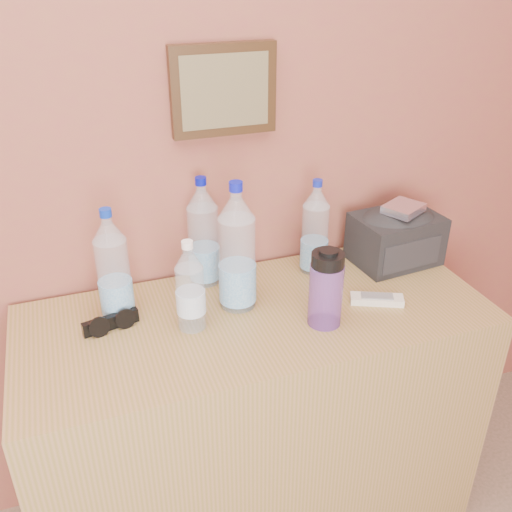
{
  "coord_description": "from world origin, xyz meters",
  "views": [
    {
      "loc": [
        0.06,
        0.44,
        1.75
      ],
      "look_at": [
        0.51,
        1.71,
        1.01
      ],
      "focal_mm": 40.0,
      "sensor_mm": 36.0,
      "label": 1
    }
  ],
  "objects_px": {
    "pet_large_b": "(203,237)",
    "toiletry_bag": "(396,236)",
    "nalgene_bottle": "(326,288)",
    "foil_packet": "(403,208)",
    "ac_remote": "(377,299)",
    "pet_large_d": "(237,253)",
    "pet_small": "(190,290)",
    "dresser": "(257,422)",
    "pet_large_a": "(113,271)",
    "sunglasses": "(111,322)",
    "pet_large_c": "(315,232)"
  },
  "relations": [
    {
      "from": "sunglasses",
      "to": "pet_large_c",
      "type": "bearing_deg",
      "value": -2.8
    },
    {
      "from": "foil_packet",
      "to": "sunglasses",
      "type": "bearing_deg",
      "value": -176.37
    },
    {
      "from": "pet_large_a",
      "to": "pet_small",
      "type": "distance_m",
      "value": 0.22
    },
    {
      "from": "foil_packet",
      "to": "nalgene_bottle",
      "type": "bearing_deg",
      "value": -148.61
    },
    {
      "from": "sunglasses",
      "to": "pet_large_b",
      "type": "bearing_deg",
      "value": 15.09
    },
    {
      "from": "nalgene_bottle",
      "to": "foil_packet",
      "type": "distance_m",
      "value": 0.44
    },
    {
      "from": "pet_large_a",
      "to": "pet_small",
      "type": "bearing_deg",
      "value": -33.56
    },
    {
      "from": "pet_large_c",
      "to": "ac_remote",
      "type": "relative_size",
      "value": 2.01
    },
    {
      "from": "toiletry_bag",
      "to": "foil_packet",
      "type": "xyz_separation_m",
      "value": [
        0.0,
        -0.02,
        0.1
      ]
    },
    {
      "from": "sunglasses",
      "to": "toiletry_bag",
      "type": "xyz_separation_m",
      "value": [
        0.93,
        0.08,
        0.07
      ]
    },
    {
      "from": "nalgene_bottle",
      "to": "pet_large_d",
      "type": "bearing_deg",
      "value": 139.57
    },
    {
      "from": "nalgene_bottle",
      "to": "foil_packet",
      "type": "bearing_deg",
      "value": 31.39
    },
    {
      "from": "foil_packet",
      "to": "pet_small",
      "type": "bearing_deg",
      "value": -170.28
    },
    {
      "from": "pet_large_a",
      "to": "foil_packet",
      "type": "xyz_separation_m",
      "value": [
        0.9,
        0.0,
        0.05
      ]
    },
    {
      "from": "pet_large_b",
      "to": "toiletry_bag",
      "type": "relative_size",
      "value": 1.27
    },
    {
      "from": "foil_packet",
      "to": "toiletry_bag",
      "type": "bearing_deg",
      "value": 101.66
    },
    {
      "from": "pet_large_b",
      "to": "toiletry_bag",
      "type": "distance_m",
      "value": 0.63
    },
    {
      "from": "nalgene_bottle",
      "to": "pet_large_c",
      "type": "bearing_deg",
      "value": 71.12
    },
    {
      "from": "pet_large_d",
      "to": "pet_large_b",
      "type": "bearing_deg",
      "value": 108.25
    },
    {
      "from": "pet_large_a",
      "to": "nalgene_bottle",
      "type": "height_order",
      "value": "pet_large_a"
    },
    {
      "from": "foil_packet",
      "to": "pet_large_c",
      "type": "bearing_deg",
      "value": 169.68
    },
    {
      "from": "pet_large_b",
      "to": "sunglasses",
      "type": "distance_m",
      "value": 0.37
    },
    {
      "from": "dresser",
      "to": "pet_large_d",
      "type": "bearing_deg",
      "value": 120.4
    },
    {
      "from": "pet_large_d",
      "to": "pet_small",
      "type": "xyz_separation_m",
      "value": [
        -0.15,
        -0.06,
        -0.05
      ]
    },
    {
      "from": "nalgene_bottle",
      "to": "foil_packet",
      "type": "xyz_separation_m",
      "value": [
        0.37,
        0.23,
        0.08
      ]
    },
    {
      "from": "dresser",
      "to": "pet_large_a",
      "type": "height_order",
      "value": "pet_large_a"
    },
    {
      "from": "pet_large_d",
      "to": "toiletry_bag",
      "type": "bearing_deg",
      "value": 7.78
    },
    {
      "from": "sunglasses",
      "to": "pet_small",
      "type": "bearing_deg",
      "value": -29.31
    },
    {
      "from": "ac_remote",
      "to": "foil_packet",
      "type": "distance_m",
      "value": 0.32
    },
    {
      "from": "pet_large_b",
      "to": "nalgene_bottle",
      "type": "bearing_deg",
      "value": -52.85
    },
    {
      "from": "dresser",
      "to": "pet_small",
      "type": "bearing_deg",
      "value": -179.95
    },
    {
      "from": "dresser",
      "to": "nalgene_bottle",
      "type": "xyz_separation_m",
      "value": [
        0.16,
        -0.1,
        0.53
      ]
    },
    {
      "from": "dresser",
      "to": "pet_large_d",
      "type": "xyz_separation_m",
      "value": [
        -0.04,
        0.06,
        0.58
      ]
    },
    {
      "from": "nalgene_bottle",
      "to": "toiletry_bag",
      "type": "height_order",
      "value": "nalgene_bottle"
    },
    {
      "from": "pet_small",
      "to": "nalgene_bottle",
      "type": "xyz_separation_m",
      "value": [
        0.35,
        -0.1,
        -0.0
      ]
    },
    {
      "from": "pet_large_c",
      "to": "pet_large_d",
      "type": "distance_m",
      "value": 0.31
    },
    {
      "from": "pet_large_b",
      "to": "dresser",
      "type": "bearing_deg",
      "value": -68.15
    },
    {
      "from": "dresser",
      "to": "pet_large_a",
      "type": "distance_m",
      "value": 0.68
    },
    {
      "from": "sunglasses",
      "to": "ac_remote",
      "type": "height_order",
      "value": "sunglasses"
    },
    {
      "from": "dresser",
      "to": "sunglasses",
      "type": "distance_m",
      "value": 0.59
    },
    {
      "from": "pet_large_a",
      "to": "foil_packet",
      "type": "height_order",
      "value": "pet_large_a"
    },
    {
      "from": "nalgene_bottle",
      "to": "foil_packet",
      "type": "relative_size",
      "value": 1.93
    },
    {
      "from": "toiletry_bag",
      "to": "pet_large_b",
      "type": "bearing_deg",
      "value": 167.15
    },
    {
      "from": "sunglasses",
      "to": "toiletry_bag",
      "type": "distance_m",
      "value": 0.93
    },
    {
      "from": "dresser",
      "to": "pet_large_d",
      "type": "height_order",
      "value": "pet_large_d"
    },
    {
      "from": "dresser",
      "to": "sunglasses",
      "type": "xyz_separation_m",
      "value": [
        -0.4,
        0.06,
        0.44
      ]
    },
    {
      "from": "sunglasses",
      "to": "foil_packet",
      "type": "relative_size",
      "value": 1.32
    },
    {
      "from": "dresser",
      "to": "foil_packet",
      "type": "bearing_deg",
      "value": 13.03
    },
    {
      "from": "sunglasses",
      "to": "foil_packet",
      "type": "bearing_deg",
      "value": -8.71
    },
    {
      "from": "pet_large_b",
      "to": "pet_large_d",
      "type": "bearing_deg",
      "value": -71.75
    }
  ]
}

